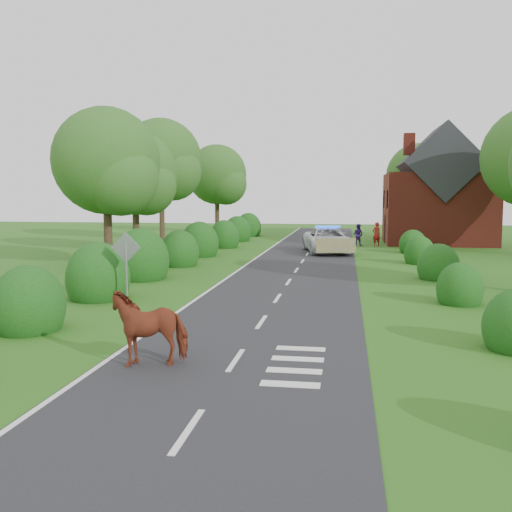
% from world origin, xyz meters
% --- Properties ---
extents(ground, '(120.00, 120.00, 0.00)m').
position_xyz_m(ground, '(0.00, 0.00, 0.00)').
color(ground, '#2F6519').
extents(road, '(6.00, 70.00, 0.02)m').
position_xyz_m(road, '(0.00, 15.00, 0.01)').
color(road, black).
rests_on(road, ground).
extents(road_markings, '(4.96, 70.00, 0.01)m').
position_xyz_m(road_markings, '(-1.60, 12.93, 0.03)').
color(road_markings, white).
rests_on(road_markings, road).
extents(hedgerow_left, '(2.75, 50.41, 3.00)m').
position_xyz_m(hedgerow_left, '(-6.51, 11.69, 0.75)').
color(hedgerow_left, '#0F4010').
rests_on(hedgerow_left, ground).
extents(hedgerow_right, '(2.10, 45.78, 2.10)m').
position_xyz_m(hedgerow_right, '(6.60, 11.21, 0.55)').
color(hedgerow_right, '#0F4010').
rests_on(hedgerow_right, ground).
extents(tree_left_a, '(5.74, 5.60, 8.38)m').
position_xyz_m(tree_left_a, '(-9.75, 11.86, 5.34)').
color(tree_left_a, '#332316').
rests_on(tree_left_a, ground).
extents(tree_left_b, '(5.74, 5.60, 8.07)m').
position_xyz_m(tree_left_b, '(-11.25, 19.86, 5.04)').
color(tree_left_b, '#332316').
rests_on(tree_left_b, ground).
extents(tree_left_c, '(6.97, 6.80, 10.22)m').
position_xyz_m(tree_left_c, '(-12.70, 29.83, 6.53)').
color(tree_left_c, '#332316').
rests_on(tree_left_c, ground).
extents(tree_left_d, '(6.15, 6.00, 8.89)m').
position_xyz_m(tree_left_d, '(-10.23, 39.85, 5.64)').
color(tree_left_d, '#332316').
rests_on(tree_left_d, ground).
extents(tree_right_c, '(6.15, 6.00, 8.58)m').
position_xyz_m(tree_right_c, '(9.27, 37.85, 5.34)').
color(tree_right_c, '#332316').
rests_on(tree_right_c, ground).
extents(road_sign, '(1.06, 0.08, 2.53)m').
position_xyz_m(road_sign, '(-5.00, 2.00, 1.65)').
color(road_sign, gray).
rests_on(road_sign, ground).
extents(house, '(8.00, 7.40, 9.17)m').
position_xyz_m(house, '(9.49, 30.00, 3.79)').
color(house, maroon).
rests_on(house, ground).
extents(cow, '(2.22, 1.66, 1.41)m').
position_xyz_m(cow, '(-1.89, -4.43, 0.70)').
color(cow, maroon).
rests_on(cow, ground).
extents(police_van, '(3.86, 6.38, 1.80)m').
position_xyz_m(police_van, '(1.25, 21.40, 0.82)').
color(police_van, silver).
rests_on(police_van, ground).
extents(pedestrian_red, '(0.78, 0.67, 1.80)m').
position_xyz_m(pedestrian_red, '(4.69, 26.79, 0.90)').
color(pedestrian_red, maroon).
rests_on(pedestrian_red, ground).
extents(pedestrian_purple, '(1.01, 0.94, 1.66)m').
position_xyz_m(pedestrian_purple, '(3.35, 27.05, 0.83)').
color(pedestrian_purple, '#3B1A73').
rests_on(pedestrian_purple, ground).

